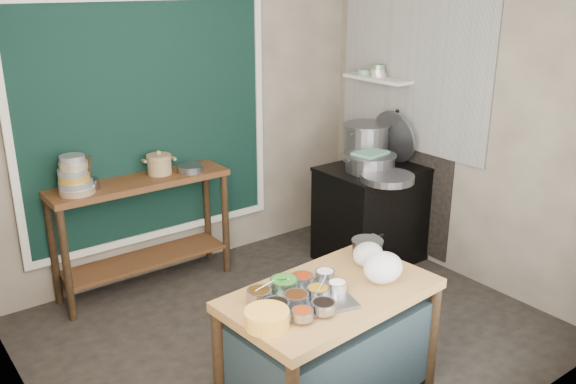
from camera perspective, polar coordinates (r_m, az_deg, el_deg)
floor at (r=4.62m, az=0.26°, el=-12.94°), size 3.50×3.00×0.02m
back_wall at (r=5.30m, az=-9.68°, el=7.54°), size 3.50×0.02×2.80m
left_wall at (r=3.35m, az=-24.53°, el=-0.90°), size 0.02×3.00×2.80m
right_wall at (r=5.27m, az=15.87°, el=7.01°), size 0.02×3.00×2.80m
curtain_panel at (r=5.13m, az=-12.92°, el=6.36°), size 2.10×0.02×1.90m
curtain_frame at (r=5.12m, az=-12.87°, el=6.34°), size 2.22×0.03×2.02m
tile_panel at (r=5.53m, az=11.56°, el=12.63°), size 0.02×1.70×1.70m
soot_patch at (r=5.84m, az=10.12°, el=1.48°), size 0.01×1.30×1.30m
wall_shelf at (r=5.69m, az=8.40°, el=10.45°), size 0.22×0.70×0.03m
prep_table at (r=3.78m, az=3.93°, el=-14.16°), size 1.30×0.82×0.75m
back_counter at (r=5.15m, az=-13.34°, el=-3.87°), size 1.45×0.40×0.95m
stove_block at (r=5.60m, az=7.94°, el=-2.17°), size 0.90×0.68×0.85m
stove_top at (r=5.45m, az=8.15°, el=2.14°), size 0.92×0.69×0.03m
condiment_tray at (r=3.46m, az=1.36°, el=-10.05°), size 0.61×0.51×0.02m
condiment_bowls at (r=3.44m, az=0.87°, el=-9.47°), size 0.59×0.47×0.07m
yellow_basin at (r=3.22m, az=-1.99°, el=-11.74°), size 0.29×0.29×0.09m
saucepan at (r=4.00m, az=7.42°, el=-5.23°), size 0.27×0.27×0.12m
plastic_bag_a at (r=3.67m, az=8.89°, el=-7.00°), size 0.25×0.22×0.19m
plastic_bag_b at (r=3.87m, az=7.49°, el=-5.80°), size 0.24×0.22×0.15m
bowl_stack at (r=4.76m, az=-19.37°, el=1.34°), size 0.26×0.26×0.29m
utensil_cup at (r=4.85m, az=-18.00°, el=0.73°), size 0.15×0.15×0.08m
ceramic_crock at (r=5.07m, az=-11.94°, el=2.44°), size 0.27×0.27×0.14m
wide_bowl at (r=5.10m, az=-9.10°, el=2.19°), size 0.22×0.22×0.05m
stock_pot at (r=5.60m, az=7.28°, el=4.62°), size 0.47×0.47×0.34m
pot_lid at (r=5.57m, az=9.91°, el=5.13°), size 0.13×0.49×0.48m
steamer at (r=5.32m, az=7.68°, el=2.75°), size 0.56×0.56×0.15m
green_cloth at (r=5.30m, az=7.72°, el=3.63°), size 0.30×0.25×0.02m
shallow_pan at (r=5.08m, az=9.29°, el=1.30°), size 0.54×0.54×0.06m
shelf_bowl_stack at (r=5.68m, az=8.41°, el=11.12°), size 0.14×0.14×0.11m
shelf_bowl_green at (r=5.80m, az=7.22°, el=11.06°), size 0.15×0.15×0.05m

